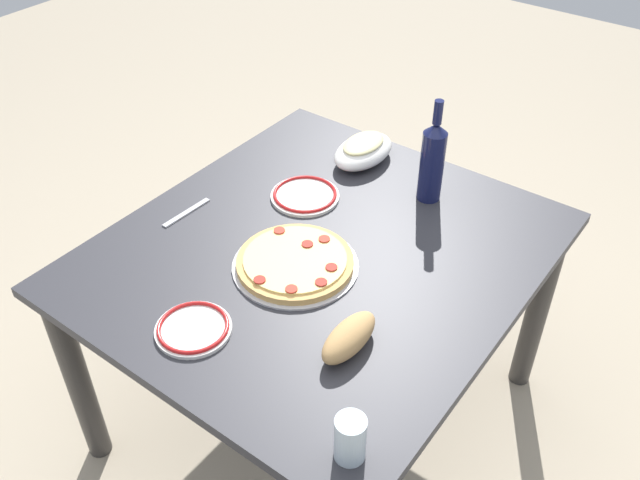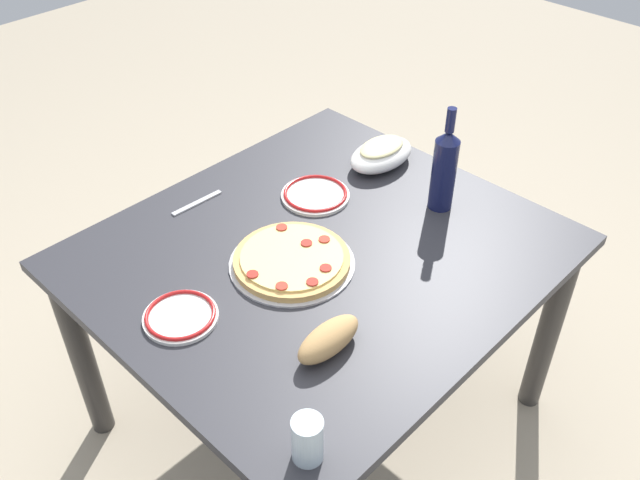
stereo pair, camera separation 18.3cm
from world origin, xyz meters
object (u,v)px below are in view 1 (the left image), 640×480
at_px(dining_table, 320,278).
at_px(side_plate_near, 305,195).
at_px(baked_pasta_dish, 363,150).
at_px(bread_loaf, 349,337).
at_px(wine_bottle, 432,160).
at_px(pepperoni_pizza, 295,262).
at_px(water_glass, 350,438).
at_px(side_plate_far, 193,328).

bearing_deg(dining_table, side_plate_near, 47.30).
height_order(baked_pasta_dish, bread_loaf, baked_pasta_dish).
xyz_separation_m(baked_pasta_dish, wine_bottle, (-0.05, -0.27, 0.09)).
bearing_deg(bread_loaf, dining_table, 47.12).
relative_size(side_plate_near, bread_loaf, 1.12).
height_order(wine_bottle, bread_loaf, wine_bottle).
height_order(baked_pasta_dish, side_plate_near, baked_pasta_dish).
xyz_separation_m(side_plate_near, bread_loaf, (-0.41, -0.44, 0.03)).
distance_m(pepperoni_pizza, water_glass, 0.58).
distance_m(wine_bottle, side_plate_far, 0.83).
bearing_deg(dining_table, wine_bottle, -16.54).
bearing_deg(water_glass, pepperoni_pizza, 48.96).
bearing_deg(wine_bottle, pepperoni_pizza, 165.80).
relative_size(dining_table, side_plate_far, 6.51).
distance_m(dining_table, baked_pasta_dish, 0.49).
relative_size(pepperoni_pizza, baked_pasta_dish, 1.38).
relative_size(wine_bottle, water_glass, 2.96).
xyz_separation_m(water_glass, side_plate_near, (0.64, 0.61, -0.04)).
distance_m(dining_table, bread_loaf, 0.39).
distance_m(dining_table, wine_bottle, 0.47).
distance_m(side_plate_near, bread_loaf, 0.61).
height_order(baked_pasta_dish, side_plate_far, baked_pasta_dish).
bearing_deg(wine_bottle, side_plate_far, 168.01).
xyz_separation_m(wine_bottle, water_glass, (-0.86, -0.31, -0.08)).
bearing_deg(baked_pasta_dish, side_plate_far, -173.50).
bearing_deg(side_plate_far, side_plate_near, 11.70).
bearing_deg(pepperoni_pizza, wine_bottle, -14.20).
xyz_separation_m(dining_table, wine_bottle, (0.38, -0.11, 0.24)).
xyz_separation_m(pepperoni_pizza, bread_loaf, (-0.15, -0.27, 0.02)).
height_order(pepperoni_pizza, side_plate_far, pepperoni_pizza).
bearing_deg(dining_table, pepperoni_pizza, 175.41).
bearing_deg(bread_loaf, side_plate_near, 47.19).
bearing_deg(baked_pasta_dish, dining_table, -160.49).
xyz_separation_m(wine_bottle, side_plate_near, (-0.22, 0.29, -0.12)).
bearing_deg(pepperoni_pizza, side_plate_near, 33.05).
bearing_deg(dining_table, bread_loaf, -132.88).
bearing_deg(side_plate_far, pepperoni_pizza, -8.63).
bearing_deg(side_plate_far, baked_pasta_dish, 6.50).
distance_m(dining_table, side_plate_near, 0.27).
xyz_separation_m(wine_bottle, bread_loaf, (-0.63, -0.15, -0.10)).
relative_size(baked_pasta_dish, side_plate_far, 1.32).
bearing_deg(baked_pasta_dish, pepperoni_pizza, -164.62).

